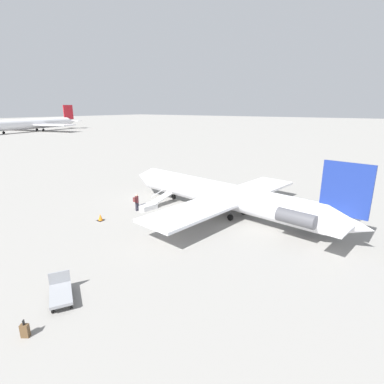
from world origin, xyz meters
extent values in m
plane|color=gray|center=(0.00, 0.00, 0.00)|extent=(600.00, 600.00, 0.00)
cylinder|color=silver|center=(0.00, 0.00, 1.87)|extent=(20.29, 5.25, 2.41)
cone|color=silver|center=(11.28, -1.62, 1.87)|extent=(2.96, 2.71, 2.36)
cone|color=silver|center=(-11.52, 1.66, 1.87)|extent=(3.44, 2.78, 2.36)
cube|color=navy|center=(-10.90, 1.57, 4.40)|extent=(3.37, 0.67, 3.85)
cube|color=silver|center=(-11.24, 1.62, 2.11)|extent=(2.39, 6.88, 0.12)
cube|color=silver|center=(-0.22, 5.52, 1.69)|extent=(5.02, 8.93, 0.24)
cube|color=silver|center=(-1.77, -5.24, 1.69)|extent=(5.02, 8.93, 0.24)
cylinder|color=#4C4C51|center=(-8.01, 2.86, 2.05)|extent=(3.02, 1.48, 1.08)
cylinder|color=#4C4C51|center=(-8.50, -0.49, 2.05)|extent=(3.02, 1.48, 1.08)
cylinder|color=black|center=(6.48, -0.93, 0.30)|extent=(0.61, 0.23, 0.60)
cylinder|color=#4C4C51|center=(6.48, -0.93, 0.69)|extent=(0.11, 0.11, 0.19)
cylinder|color=black|center=(-1.84, 1.36, 0.30)|extent=(0.61, 0.23, 0.60)
cylinder|color=#4C4C51|center=(-1.84, 1.36, 0.69)|extent=(0.11, 0.11, 0.19)
cylinder|color=black|center=(-2.15, -0.79, 0.30)|extent=(0.61, 0.23, 0.60)
cylinder|color=#4C4C51|center=(-2.15, -0.79, 0.69)|extent=(0.11, 0.11, 0.19)
cylinder|color=silver|center=(115.37, -43.62, 3.25)|extent=(12.76, 39.90, 4.20)
cone|color=silver|center=(120.29, -65.78, 3.25)|extent=(5.20, 6.22, 4.11)
cube|color=red|center=(120.06, -64.71, 7.66)|extent=(1.60, 5.81, 6.72)
cube|color=silver|center=(120.18, -65.29, 3.67)|extent=(12.02, 5.01, 0.21)
cube|color=silver|center=(105.56, -47.85, 2.94)|extent=(17.83, 10.20, 0.42)
cube|color=silver|center=(126.04, -43.29, 2.94)|extent=(17.83, 10.20, 0.42)
cylinder|color=black|center=(112.55, -30.95, 0.52)|extent=(0.48, 1.07, 1.04)
cylinder|color=#4C4C51|center=(112.55, -30.95, 1.20)|extent=(0.19, 0.19, 0.33)
cylinder|color=black|center=(114.39, -47.93, 0.52)|extent=(0.48, 1.07, 1.04)
cylinder|color=#4C4C51|center=(114.39, -47.93, 1.20)|extent=(0.19, 0.19, 0.33)
cylinder|color=black|center=(118.08, -47.11, 0.52)|extent=(0.48, 1.07, 1.04)
cylinder|color=#4C4C51|center=(118.08, -47.11, 1.20)|extent=(0.19, 0.19, 0.33)
cube|color=silver|center=(6.57, 3.25, 0.25)|extent=(1.34, 1.94, 0.50)
cube|color=silver|center=(6.29, 1.27, 0.79)|extent=(1.21, 2.34, 0.70)
cube|color=silver|center=(6.74, 1.21, 1.29)|extent=(0.37, 2.20, 0.64)
cube|color=#23232D|center=(7.11, 4.20, 0.42)|extent=(0.24, 0.31, 0.85)
cylinder|color=#4C1E23|center=(7.11, 4.20, 1.18)|extent=(0.36, 0.36, 0.65)
sphere|color=beige|center=(7.11, 4.20, 1.62)|extent=(0.24, 0.24, 0.24)
cube|color=#592323|center=(7.15, 4.47, 1.21)|extent=(0.30, 0.22, 0.44)
cube|color=gray|center=(0.07, 17.05, 0.44)|extent=(2.45, 2.08, 0.16)
cube|color=gray|center=(0.97, 16.51, 0.87)|extent=(0.64, 0.98, 0.70)
cylinder|color=black|center=(0.96, 17.03, 0.18)|extent=(0.37, 0.29, 0.36)
cylinder|color=black|center=(0.51, 16.28, 0.18)|extent=(0.37, 0.29, 0.36)
cylinder|color=black|center=(-0.36, 17.83, 0.18)|extent=(0.37, 0.29, 0.36)
cylinder|color=black|center=(-0.81, 17.07, 0.18)|extent=(0.37, 0.29, 0.36)
cube|color=brown|center=(-0.91, 19.46, 0.32)|extent=(0.42, 0.38, 0.64)
cube|color=black|center=(-0.91, 19.46, 0.76)|extent=(0.10, 0.12, 0.24)
cube|color=black|center=(7.95, 8.07, 0.01)|extent=(0.56, 0.56, 0.03)
cone|color=orange|center=(7.95, 8.07, 0.31)|extent=(0.43, 0.43, 0.62)
cube|color=black|center=(1.31, 16.17, 0.01)|extent=(0.47, 0.47, 0.03)
cone|color=orange|center=(1.31, 16.17, 0.26)|extent=(0.36, 0.36, 0.52)
camera|label=1|loc=(-13.44, 24.45, 9.99)|focal=28.00mm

